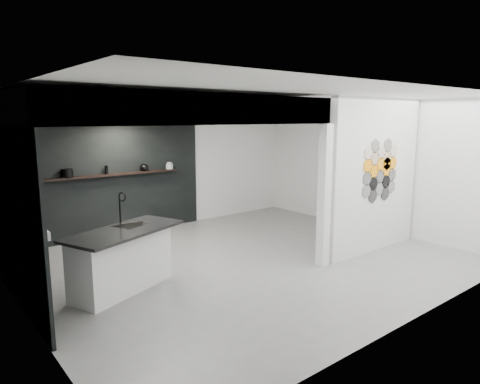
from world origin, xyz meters
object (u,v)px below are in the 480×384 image
object	(u,v)px
kettle	(144,167)
glass_vase	(169,166)
glass_bowl	(169,166)
partition_panel	(375,176)
wall_basin	(29,234)
bottle_dark	(106,170)
stockpot	(67,173)
kitchen_island	(122,259)
utensil_cup	(72,175)

from	to	relation	value
kettle	glass_vase	size ratio (longest dim) A/B	1.21
kettle	glass_vase	bearing A→B (deg)	20.48
kettle	glass_bowl	distance (m)	0.61
partition_panel	wall_basin	world-z (taller)	partition_panel
glass_bowl	bottle_dark	distance (m)	1.44
partition_panel	glass_bowl	bearing A→B (deg)	118.23
stockpot	glass_vase	world-z (taller)	stockpot
kettle	kitchen_island	bearing A→B (deg)	-101.87
glass_vase	bottle_dark	xyz separation A→B (m)	(-1.44, 0.00, 0.01)
glass_bowl	bottle_dark	xyz separation A→B (m)	(-1.44, 0.00, 0.03)
glass_bowl	wall_basin	bearing A→B (deg)	-148.65
wall_basin	glass_bowl	bearing A→B (deg)	31.35
partition_panel	glass_vase	world-z (taller)	partition_panel
glass_bowl	utensil_cup	world-z (taller)	glass_bowl
partition_panel	wall_basin	distance (m)	5.78
kettle	bottle_dark	size ratio (longest dim) A/B	1.06
wall_basin	glass_bowl	world-z (taller)	glass_bowl
stockpot	bottle_dark	distance (m)	0.77
kitchen_island	stockpot	bearing A→B (deg)	65.86
glass_bowl	bottle_dark	size ratio (longest dim) A/B	0.93
wall_basin	stockpot	bearing A→B (deg)	60.17
bottle_dark	kitchen_island	bearing A→B (deg)	-108.49
glass_bowl	bottle_dark	bearing A→B (deg)	180.00
kettle	utensil_cup	xyz separation A→B (m)	(-1.51, 0.00, -0.03)
kitchen_island	glass_vase	distance (m)	3.76
kitchen_island	kettle	distance (m)	3.41
bottle_dark	kettle	bearing A→B (deg)	0.00
kitchen_island	glass_bowl	size ratio (longest dim) A/B	11.62
stockpot	kettle	size ratio (longest dim) A/B	1.10
utensil_cup	partition_panel	bearing A→B (deg)	-42.62
wall_basin	stockpot	size ratio (longest dim) A/B	2.97
wall_basin	glass_vase	world-z (taller)	glass_vase
glass_vase	bottle_dark	size ratio (longest dim) A/B	0.88
utensil_cup	kitchen_island	bearing A→B (deg)	-94.96
glass_vase	utensil_cup	world-z (taller)	glass_vase
wall_basin	glass_vase	distance (m)	4.01
glass_bowl	utensil_cup	distance (m)	2.12
wall_basin	stockpot	xyz separation A→B (m)	(1.18, 2.07, 0.55)
glass_bowl	glass_vase	size ratio (longest dim) A/B	1.06
stockpot	glass_vase	size ratio (longest dim) A/B	1.33
glass_bowl	kitchen_island	bearing A→B (deg)	-130.49
wall_basin	stockpot	distance (m)	2.44
kitchen_island	stockpot	world-z (taller)	stockpot
partition_panel	wall_basin	bearing A→B (deg)	161.77
stockpot	glass_bowl	xyz separation A→B (m)	(2.21, 0.00, -0.03)
partition_panel	glass_bowl	size ratio (longest dim) A/B	17.45
stockpot	glass_bowl	size ratio (longest dim) A/B	1.26
wall_basin	utensil_cup	xyz separation A→B (m)	(1.27, 2.07, 0.51)
partition_panel	stockpot	size ratio (longest dim) A/B	13.87
glass_vase	kettle	bearing A→B (deg)	180.00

